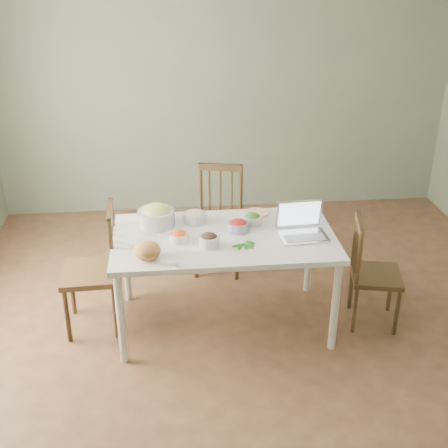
{
  "coord_description": "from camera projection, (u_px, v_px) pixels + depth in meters",
  "views": [
    {
      "loc": [
        -0.65,
        -3.87,
        2.84
      ],
      "look_at": [
        -0.25,
        0.15,
        0.9
      ],
      "focal_mm": 47.33,
      "sensor_mm": 36.0,
      "label": 1
    }
  ],
  "objects": [
    {
      "name": "bowl_squash",
      "position": [
        156.0,
        215.0,
        4.66
      ],
      "size": [
        0.31,
        0.31,
        0.17
      ],
      "primitive_type": null,
      "rotation": [
        0.0,
        0.0,
        -0.08
      ],
      "color": "#E7D668",
      "rests_on": "dining_table"
    },
    {
      "name": "laptop",
      "position": [
        304.0,
        223.0,
        4.44
      ],
      "size": [
        0.38,
        0.31,
        0.25
      ],
      "primitive_type": null,
      "rotation": [
        0.0,
        0.0,
        0.06
      ],
      "color": "silver",
      "rests_on": "dining_table"
    },
    {
      "name": "wall_back",
      "position": [
        225.0,
        92.0,
        6.41
      ],
      "size": [
        5.0,
        0.0,
        2.7
      ],
      "primitive_type": "cube",
      "color": "gray",
      "rests_on": "ground"
    },
    {
      "name": "bowl_onion",
      "position": [
        195.0,
        216.0,
        4.72
      ],
      "size": [
        0.21,
        0.21,
        0.1
      ],
      "primitive_type": null,
      "rotation": [
        0.0,
        0.0,
        0.22
      ],
      "color": "#ECE5CA",
      "rests_on": "dining_table"
    },
    {
      "name": "floor",
      "position": [
        256.0,
        331.0,
        4.76
      ],
      "size": [
        5.0,
        5.0,
        0.0
      ],
      "primitive_type": "cube",
      "color": "#523223",
      "rests_on": "ground"
    },
    {
      "name": "bowl_mushroom",
      "position": [
        209.0,
        240.0,
        4.35
      ],
      "size": [
        0.19,
        0.19,
        0.1
      ],
      "primitive_type": null,
      "rotation": [
        0.0,
        0.0,
        -0.29
      ],
      "color": "black",
      "rests_on": "dining_table"
    },
    {
      "name": "chair_right",
      "position": [
        377.0,
        273.0,
        4.69
      ],
      "size": [
        0.46,
        0.47,
        0.91
      ],
      "primitive_type": null,
      "rotation": [
        0.0,
        0.0,
        1.36
      ],
      "color": "#362414",
      "rests_on": "floor"
    },
    {
      "name": "bowl_redpep",
      "position": [
        238.0,
        226.0,
        4.57
      ],
      "size": [
        0.21,
        0.21,
        0.1
      ],
      "primitive_type": null,
      "rotation": [
        0.0,
        0.0,
        -0.44
      ],
      "color": "#B40F1A",
      "rests_on": "dining_table"
    },
    {
      "name": "bowl_carrot",
      "position": [
        179.0,
        236.0,
        4.43
      ],
      "size": [
        0.18,
        0.18,
        0.08
      ],
      "primitive_type": null,
      "rotation": [
        0.0,
        0.0,
        0.42
      ],
      "color": "#FC5522",
      "rests_on": "dining_table"
    },
    {
      "name": "wall_front",
      "position": [
        380.0,
        445.0,
        1.93
      ],
      "size": [
        5.0,
        0.0,
        2.7
      ],
      "primitive_type": "cube",
      "color": "gray",
      "rests_on": "ground"
    },
    {
      "name": "chair_left",
      "position": [
        90.0,
        270.0,
        4.61
      ],
      "size": [
        0.45,
        0.47,
        1.03
      ],
      "primitive_type": null,
      "rotation": [
        0.0,
        0.0,
        -1.53
      ],
      "color": "#362414",
      "rests_on": "floor"
    },
    {
      "name": "dining_table",
      "position": [
        224.0,
        280.0,
        4.7
      ],
      "size": [
        1.7,
        0.96,
        0.8
      ],
      "primitive_type": null,
      "color": "white",
      "rests_on": "floor"
    },
    {
      "name": "chair_far",
      "position": [
        218.0,
        222.0,
        5.45
      ],
      "size": [
        0.52,
        0.5,
        0.99
      ],
      "primitive_type": null,
      "rotation": [
        0.0,
        0.0,
        -0.21
      ],
      "color": "#362414",
      "rests_on": "floor"
    },
    {
      "name": "butter_stick",
      "position": [
        169.0,
        263.0,
        4.11
      ],
      "size": [
        0.13,
        0.07,
        0.03
      ],
      "primitive_type": "cube",
      "rotation": [
        0.0,
        0.0,
        -0.34
      ],
      "color": "white",
      "rests_on": "dining_table"
    },
    {
      "name": "bread_boule",
      "position": [
        147.0,
        251.0,
        4.17
      ],
      "size": [
        0.2,
        0.2,
        0.13
      ],
      "primitive_type": "ellipsoid",
      "rotation": [
        0.0,
        0.0,
        -0.04
      ],
      "color": "tan",
      "rests_on": "dining_table"
    },
    {
      "name": "flatbread",
      "position": [
        257.0,
        213.0,
        4.88
      ],
      "size": [
        0.22,
        0.22,
        0.02
      ],
      "primitive_type": "cylinder",
      "rotation": [
        0.0,
        0.0,
        0.15
      ],
      "color": "beige",
      "rests_on": "dining_table"
    },
    {
      "name": "basil_bunch",
      "position": [
        243.0,
        244.0,
        4.37
      ],
      "size": [
        0.19,
        0.19,
        0.02
      ],
      "primitive_type": null,
      "color": "#1F6310",
      "rests_on": "dining_table"
    },
    {
      "name": "bowl_broccoli",
      "position": [
        252.0,
        219.0,
        4.69
      ],
      "size": [
        0.2,
        0.2,
        0.09
      ],
      "primitive_type": null,
      "rotation": [
        0.0,
        0.0,
        -0.43
      ],
      "color": "#2E5623",
      "rests_on": "dining_table"
    }
  ]
}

